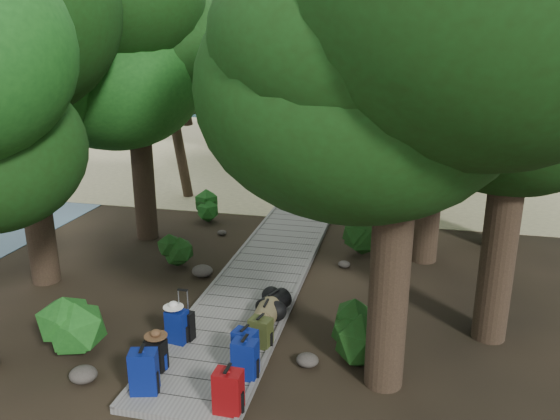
% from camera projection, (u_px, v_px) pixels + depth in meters
% --- Properties ---
extents(ground, '(120.00, 120.00, 0.00)m').
position_uv_depth(ground, '(259.00, 284.00, 12.74)').
color(ground, '#2D2216').
rests_on(ground, ground).
extents(sand_beach, '(40.00, 22.00, 0.02)m').
position_uv_depth(sand_beach, '(341.00, 153.00, 27.63)').
color(sand_beach, '#C6BA86').
rests_on(sand_beach, ground).
extents(distant_hill, '(32.00, 16.00, 12.00)m').
position_uv_depth(distant_hill, '(43.00, 88.00, 65.97)').
color(distant_hill, black).
rests_on(distant_hill, ground).
extents(boardwalk, '(2.00, 12.00, 0.12)m').
position_uv_depth(boardwalk, '(269.00, 265.00, 13.65)').
color(boardwalk, gray).
rests_on(boardwalk, ground).
extents(backpack_left_a, '(0.49, 0.39, 0.80)m').
position_uv_depth(backpack_left_a, '(144.00, 370.00, 8.52)').
color(backpack_left_a, navy).
rests_on(backpack_left_a, boardwalk).
extents(backpack_left_b, '(0.36, 0.28, 0.61)m').
position_uv_depth(backpack_left_b, '(156.00, 353.00, 9.16)').
color(backpack_left_b, black).
rests_on(backpack_left_b, boardwalk).
extents(backpack_left_c, '(0.41, 0.32, 0.70)m').
position_uv_depth(backpack_left_c, '(177.00, 325.00, 9.98)').
color(backpack_left_c, navy).
rests_on(backpack_left_c, boardwalk).
extents(backpack_right_a, '(0.43, 0.31, 0.75)m').
position_uv_depth(backpack_right_a, '(228.00, 389.00, 8.08)').
color(backpack_right_a, maroon).
rests_on(backpack_right_a, boardwalk).
extents(backpack_right_b, '(0.42, 0.31, 0.74)m').
position_uv_depth(backpack_right_b, '(245.00, 357.00, 8.92)').
color(backpack_right_b, navy).
rests_on(backpack_right_b, boardwalk).
extents(backpack_right_c, '(0.45, 0.36, 0.68)m').
position_uv_depth(backpack_right_c, '(245.00, 345.00, 9.32)').
color(backpack_right_c, navy).
rests_on(backpack_right_c, boardwalk).
extents(backpack_right_d, '(0.44, 0.36, 0.60)m').
position_uv_depth(backpack_right_d, '(261.00, 331.00, 9.87)').
color(backpack_right_d, '#393C1A').
rests_on(backpack_right_d, boardwalk).
extents(duffel_right_khaki, '(0.46, 0.67, 0.44)m').
position_uv_depth(duffel_right_khaki, '(266.00, 314.00, 10.63)').
color(duffel_right_khaki, brown).
rests_on(duffel_right_khaki, boardwalk).
extents(duffel_right_black, '(0.66, 0.79, 0.43)m').
position_uv_depth(duffel_right_black, '(274.00, 303.00, 11.09)').
color(duffel_right_black, black).
rests_on(duffel_right_black, boardwalk).
extents(suitcase_on_boardwalk, '(0.38, 0.25, 0.55)m').
position_uv_depth(suitcase_on_boardwalk, '(185.00, 325.00, 10.11)').
color(suitcase_on_boardwalk, black).
rests_on(suitcase_on_boardwalk, boardwalk).
extents(lone_suitcase_on_sand, '(0.40, 0.26, 0.59)m').
position_uv_depth(lone_suitcase_on_sand, '(324.00, 188.00, 19.79)').
color(lone_suitcase_on_sand, black).
rests_on(lone_suitcase_on_sand, sand_beach).
extents(hat_brown, '(0.39, 0.39, 0.12)m').
position_uv_depth(hat_brown, '(156.00, 333.00, 9.07)').
color(hat_brown, '#51351E').
rests_on(hat_brown, backpack_left_b).
extents(hat_white, '(0.37, 0.37, 0.12)m').
position_uv_depth(hat_white, '(173.00, 304.00, 9.87)').
color(hat_white, silver).
rests_on(hat_white, backpack_left_c).
extents(kayak, '(1.82, 3.54, 0.35)m').
position_uv_depth(kayak, '(258.00, 170.00, 23.14)').
color(kayak, '#A5270E').
rests_on(kayak, sand_beach).
extents(sun_lounger, '(0.90, 1.86, 0.57)m').
position_uv_depth(sun_lounger, '(409.00, 183.00, 20.59)').
color(sun_lounger, silver).
rests_on(sun_lounger, sand_beach).
extents(tree_right_a, '(5.40, 5.40, 9.00)m').
position_uv_depth(tree_right_a, '(400.00, 110.00, 7.74)').
color(tree_right_a, black).
rests_on(tree_right_a, ground).
extents(tree_right_b, '(4.99, 4.99, 8.91)m').
position_uv_depth(tree_right_b, '(518.00, 102.00, 9.16)').
color(tree_right_b, black).
rests_on(tree_right_b, ground).
extents(tree_right_c, '(5.67, 5.67, 9.82)m').
position_uv_depth(tree_right_c, '(439.00, 64.00, 12.73)').
color(tree_right_c, black).
rests_on(tree_right_c, ground).
extents(tree_right_d, '(6.26, 6.26, 11.48)m').
position_uv_depth(tree_right_d, '(526.00, 28.00, 13.41)').
color(tree_right_d, black).
rests_on(tree_right_d, ground).
extents(tree_right_e, '(4.78, 4.78, 8.60)m').
position_uv_depth(tree_right_e, '(434.00, 79.00, 17.13)').
color(tree_right_e, black).
rests_on(tree_right_e, ground).
extents(tree_right_f, '(5.41, 5.41, 9.67)m').
position_uv_depth(tree_right_f, '(496.00, 59.00, 19.37)').
color(tree_right_f, black).
rests_on(tree_right_f, ground).
extents(tree_left_b, '(5.10, 5.10, 9.18)m').
position_uv_depth(tree_left_b, '(20.00, 83.00, 11.57)').
color(tree_left_b, black).
rests_on(tree_left_b, ground).
extents(tree_left_c, '(4.99, 4.99, 8.68)m').
position_uv_depth(tree_left_c, '(136.00, 84.00, 14.52)').
color(tree_left_c, black).
rests_on(tree_left_c, ground).
extents(tree_back_a, '(4.92, 4.92, 8.52)m').
position_uv_depth(tree_back_a, '(317.00, 67.00, 25.93)').
color(tree_back_a, black).
rests_on(tree_back_a, ground).
extents(tree_back_b, '(5.41, 5.41, 9.67)m').
position_uv_depth(tree_back_b, '(391.00, 54.00, 25.75)').
color(tree_back_b, black).
rests_on(tree_back_b, ground).
extents(tree_back_c, '(5.35, 5.35, 9.63)m').
position_uv_depth(tree_back_c, '(455.00, 55.00, 24.82)').
color(tree_back_c, black).
rests_on(tree_back_c, ground).
extents(tree_back_d, '(5.27, 5.27, 8.79)m').
position_uv_depth(tree_back_d, '(225.00, 64.00, 25.97)').
color(tree_back_d, black).
rests_on(tree_back_d, ground).
extents(palm_right_a, '(4.93, 4.93, 8.41)m').
position_uv_depth(palm_right_a, '(402.00, 83.00, 16.61)').
color(palm_right_a, '#113D12').
rests_on(palm_right_a, ground).
extents(palm_right_b, '(3.89, 3.89, 7.52)m').
position_uv_depth(palm_right_b, '(465.00, 86.00, 21.26)').
color(palm_right_b, '#113D12').
rests_on(palm_right_b, ground).
extents(palm_right_c, '(4.94, 4.94, 7.87)m').
position_uv_depth(palm_right_c, '(395.00, 78.00, 22.95)').
color(palm_right_c, '#113D12').
rests_on(palm_right_c, ground).
extents(palm_left_a, '(4.94, 4.94, 7.86)m').
position_uv_depth(palm_left_a, '(174.00, 87.00, 18.78)').
color(palm_left_a, '#113D12').
rests_on(palm_left_a, ground).
extents(rock_left_a, '(0.47, 0.43, 0.26)m').
position_uv_depth(rock_left_a, '(83.00, 374.00, 9.07)').
color(rock_left_a, '#4C473F').
rests_on(rock_left_a, ground).
extents(rock_left_b, '(0.36, 0.32, 0.20)m').
position_uv_depth(rock_left_b, '(89.00, 314.00, 11.15)').
color(rock_left_b, '#4C473F').
rests_on(rock_left_b, ground).
extents(rock_left_c, '(0.51, 0.46, 0.28)m').
position_uv_depth(rock_left_c, '(202.00, 271.00, 13.12)').
color(rock_left_c, '#4C473F').
rests_on(rock_left_c, ground).
extents(rock_left_d, '(0.27, 0.24, 0.15)m').
position_uv_depth(rock_left_d, '(222.00, 233.00, 15.95)').
color(rock_left_d, '#4C473F').
rests_on(rock_left_d, ground).
extents(rock_right_a, '(0.40, 0.36, 0.22)m').
position_uv_depth(rock_right_a, '(307.00, 360.00, 9.51)').
color(rock_right_a, '#4C473F').
rests_on(rock_right_a, ground).
extents(rock_right_b, '(0.54, 0.49, 0.30)m').
position_uv_depth(rock_right_b, '(376.00, 321.00, 10.75)').
color(rock_right_b, '#4C473F').
rests_on(rock_right_b, ground).
extents(rock_right_c, '(0.30, 0.27, 0.17)m').
position_uv_depth(rock_right_c, '(344.00, 264.00, 13.67)').
color(rock_right_c, '#4C473F').
rests_on(rock_right_c, ground).
extents(rock_right_d, '(0.60, 0.54, 0.33)m').
position_uv_depth(rock_right_d, '(388.00, 231.00, 15.81)').
color(rock_right_d, '#4C473F').
rests_on(rock_right_d, ground).
extents(shrub_left_a, '(1.13, 1.13, 1.01)m').
position_uv_depth(shrub_left_a, '(77.00, 326.00, 9.87)').
color(shrub_left_a, '#184E17').
rests_on(shrub_left_a, ground).
extents(shrub_left_b, '(0.93, 0.93, 0.84)m').
position_uv_depth(shrub_left_b, '(175.00, 250.00, 13.69)').
color(shrub_left_b, '#184E17').
rests_on(shrub_left_b, ground).
extents(shrub_left_c, '(1.05, 1.05, 0.95)m').
position_uv_depth(shrub_left_c, '(204.00, 206.00, 17.18)').
color(shrub_left_c, '#184E17').
rests_on(shrub_left_c, ground).
extents(shrub_right_a, '(1.13, 1.13, 1.02)m').
position_uv_depth(shrub_right_a, '(355.00, 332.00, 9.65)').
color(shrub_right_a, '#184E17').
rests_on(shrub_right_a, ground).
extents(shrub_right_b, '(1.48, 1.48, 1.34)m').
position_uv_depth(shrub_right_b, '(366.00, 231.00, 14.28)').
color(shrub_right_b, '#184E17').
rests_on(shrub_right_b, ground).
extents(shrub_right_c, '(0.84, 0.84, 0.76)m').
position_uv_depth(shrub_right_c, '(372.00, 210.00, 17.04)').
color(shrub_right_c, '#184E17').
rests_on(shrub_right_c, ground).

